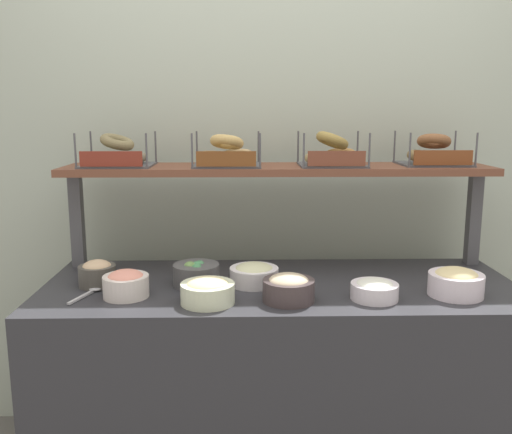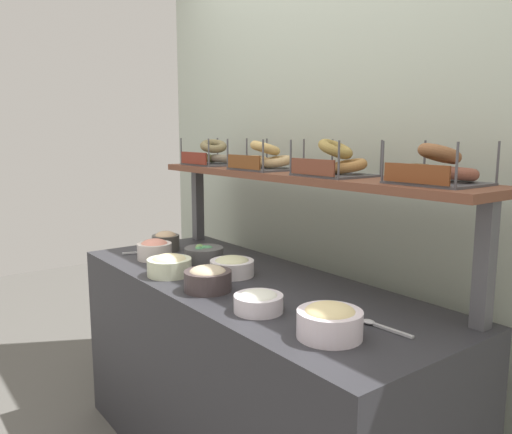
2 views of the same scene
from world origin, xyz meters
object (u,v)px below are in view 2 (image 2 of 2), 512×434
object	(u,v)px
bagel_basket_cinnamon_raisin	(437,170)
bowl_hummus	(166,241)
bowl_cream_cheese	(258,301)
bowl_egg_salad	(330,321)
serving_spoon_near_plate	(147,252)
serving_spoon_by_edge	(379,326)
bowl_veggie_mix	(204,255)
bowl_lox_spread	(155,249)
bagel_basket_poppy	(213,156)
bowl_scallion_spread	(232,266)
bagel_basket_plain	(264,159)
bagel_basket_everything	(334,163)
bowl_tuna_salad	(208,278)
bowl_potato_salad	(169,265)

from	to	relation	value
bagel_basket_cinnamon_raisin	bowl_hummus	bearing A→B (deg)	-167.77
bowl_cream_cheese	bowl_egg_salad	bearing A→B (deg)	6.27
serving_spoon_near_plate	serving_spoon_by_edge	world-z (taller)	same
bowl_veggie_mix	bowl_lox_spread	xyz separation A→B (m)	(-0.24, -0.13, 0.00)
bowl_lox_spread	serving_spoon_by_edge	world-z (taller)	bowl_lox_spread
bowl_veggie_mix	bagel_basket_poppy	world-z (taller)	bagel_basket_poppy
bowl_cream_cheese	serving_spoon_near_plate	xyz separation A→B (m)	(-1.02, 0.07, -0.03)
bowl_scallion_spread	bagel_basket_plain	bearing A→B (deg)	112.95
bagel_basket_everything	bagel_basket_cinnamon_raisin	distance (m)	0.44
bowl_tuna_salad	bowl_lox_spread	distance (m)	0.58
bowl_scallion_spread	bowl_lox_spread	xyz separation A→B (m)	(-0.46, -0.13, 0.01)
bowl_hummus	serving_spoon_by_edge	xyz separation A→B (m)	(1.36, 0.03, -0.04)
bowl_veggie_mix	bagel_basket_everything	world-z (taller)	bagel_basket_everything
bowl_tuna_salad	serving_spoon_near_plate	xyz separation A→B (m)	(-0.72, 0.08, -0.04)
bowl_scallion_spread	bagel_basket_plain	world-z (taller)	bagel_basket_plain
serving_spoon_by_edge	bagel_basket_plain	size ratio (longest dim) A/B	0.63
bowl_cream_cheese	serving_spoon_near_plate	bearing A→B (deg)	176.04
bowl_egg_salad	bowl_cream_cheese	distance (m)	0.30
bowl_tuna_salad	bowl_hummus	bearing A→B (deg)	165.30
bowl_lox_spread	bagel_basket_everything	distance (m)	0.98
bowl_cream_cheese	bowl_lox_spread	bearing A→B (deg)	176.95
bowl_cream_cheese	bowl_scallion_spread	bearing A→B (deg)	156.94
bagel_basket_everything	serving_spoon_near_plate	bearing A→B (deg)	-158.33
serving_spoon_by_edge	bagel_basket_poppy	world-z (taller)	bagel_basket_poppy
bowl_cream_cheese	serving_spoon_near_plate	distance (m)	1.03
bagel_basket_everything	bowl_veggie_mix	bearing A→B (deg)	-154.27
bowl_hummus	bagel_basket_poppy	bearing A→B (deg)	82.56
bowl_cream_cheese	bagel_basket_plain	xyz separation A→B (m)	(-0.53, 0.44, 0.44)
bowl_tuna_salad	bagel_basket_plain	distance (m)	0.66
bagel_basket_everything	bagel_basket_cinnamon_raisin	size ratio (longest dim) A/B	0.98
serving_spoon_near_plate	bagel_basket_poppy	xyz separation A→B (m)	(0.04, 0.37, 0.47)
bowl_scallion_spread	bagel_basket_poppy	distance (m)	0.76
bowl_scallion_spread	bowl_tuna_salad	distance (m)	0.22
bowl_veggie_mix	bagel_basket_poppy	distance (m)	0.61
bowl_cream_cheese	serving_spoon_by_edge	world-z (taller)	bowl_cream_cheese
serving_spoon_by_edge	bowl_hummus	bearing A→B (deg)	-178.57
bowl_egg_salad	bagel_basket_plain	world-z (taller)	bagel_basket_plain
bowl_hummus	bowl_tuna_salad	distance (m)	0.74
bowl_hummus	bowl_tuna_salad	world-z (taller)	bowl_hummus
serving_spoon_by_edge	bowl_lox_spread	bearing A→B (deg)	-172.45
bowl_tuna_salad	bagel_basket_poppy	world-z (taller)	bagel_basket_poppy
bowl_hummus	bagel_basket_poppy	distance (m)	0.51
bowl_lox_spread	bagel_basket_cinnamon_raisin	world-z (taller)	bagel_basket_cinnamon_raisin
bowl_tuna_salad	bagel_basket_poppy	size ratio (longest dim) A/B	0.63
bowl_lox_spread	bagel_basket_poppy	distance (m)	0.59
bowl_potato_salad	serving_spoon_near_plate	xyz separation A→B (m)	(-0.44, 0.10, -0.04)
bowl_potato_salad	bagel_basket_everything	world-z (taller)	bagel_basket_everything
bowl_veggie_mix	bagel_basket_plain	xyz separation A→B (m)	(0.11, 0.26, 0.43)
serving_spoon_near_plate	bowl_lox_spread	bearing A→B (deg)	-9.65
bowl_hummus	bowl_egg_salad	size ratio (longest dim) A/B	0.71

